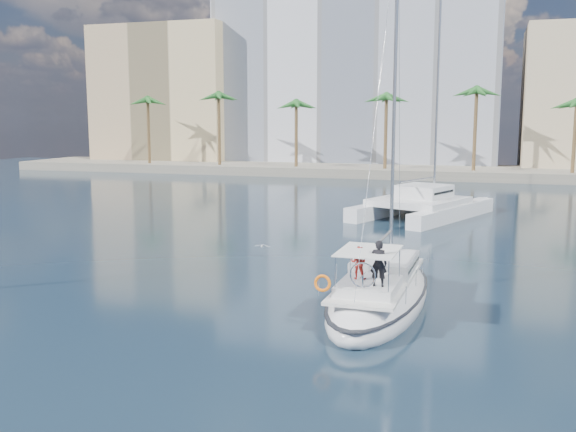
% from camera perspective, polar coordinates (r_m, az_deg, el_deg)
% --- Properties ---
extents(ground, '(160.00, 160.00, 0.00)m').
position_cam_1_polar(ground, '(28.62, 1.27, -6.84)').
color(ground, black).
rests_on(ground, ground).
extents(quay, '(120.00, 14.00, 1.20)m').
position_cam_1_polar(quay, '(88.13, 12.27, 3.87)').
color(quay, gray).
rests_on(quay, ground).
extents(building_modern, '(42.00, 16.00, 28.00)m').
position_cam_1_polar(building_modern, '(101.62, 6.23, 12.19)').
color(building_modern, silver).
rests_on(building_modern, ground).
extents(building_tan_left, '(22.00, 14.00, 22.00)m').
position_cam_1_polar(building_tan_left, '(107.66, -10.37, 10.30)').
color(building_tan_left, tan).
rests_on(building_tan_left, ground).
extents(palm_left, '(3.60, 3.60, 12.30)m').
position_cam_1_polar(palm_left, '(93.33, -9.38, 10.16)').
color(palm_left, brown).
rests_on(palm_left, ground).
extents(palm_centre, '(3.60, 3.60, 12.30)m').
position_cam_1_polar(palm_centre, '(83.90, 12.24, 10.26)').
color(palm_centre, brown).
rests_on(palm_centre, ground).
extents(main_sloop, '(3.90, 11.37, 16.73)m').
position_cam_1_polar(main_sloop, '(26.69, 8.17, -6.91)').
color(main_sloop, silver).
rests_on(main_sloop, ground).
extents(catamaran, '(10.64, 14.20, 18.49)m').
position_cam_1_polar(catamaran, '(51.23, 11.80, 1.21)').
color(catamaran, silver).
rests_on(catamaran, ground).
extents(seagull, '(0.93, 0.40, 0.17)m').
position_cam_1_polar(seagull, '(35.90, -2.27, -2.69)').
color(seagull, silver).
rests_on(seagull, ground).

